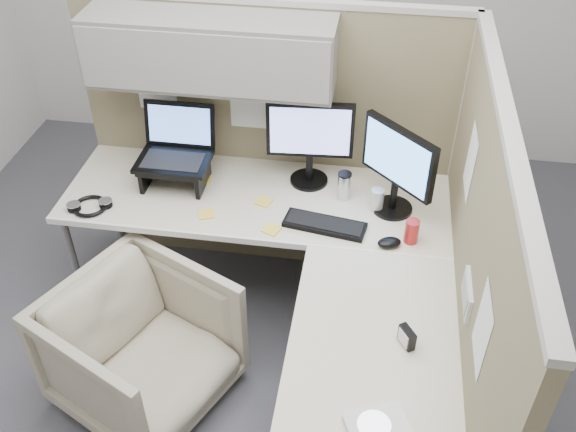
# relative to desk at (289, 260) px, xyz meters

# --- Properties ---
(ground) EXTENTS (4.50, 4.50, 0.00)m
(ground) POSITION_rel_desk_xyz_m (-0.12, -0.13, -0.69)
(ground) COLOR #45444B
(ground) RESTS_ON ground
(partition_back) EXTENTS (2.00, 0.36, 1.63)m
(partition_back) POSITION_rel_desk_xyz_m (-0.34, 0.70, 0.41)
(partition_back) COLOR #807554
(partition_back) RESTS_ON ground
(partition_right) EXTENTS (0.07, 2.03, 1.63)m
(partition_right) POSITION_rel_desk_xyz_m (0.78, -0.19, 0.13)
(partition_right) COLOR #807554
(partition_right) RESTS_ON ground
(desk) EXTENTS (2.00, 1.98, 0.73)m
(desk) POSITION_rel_desk_xyz_m (0.00, 0.00, 0.00)
(desk) COLOR beige
(desk) RESTS_ON ground
(office_chair) EXTENTS (0.92, 0.94, 0.74)m
(office_chair) POSITION_rel_desk_xyz_m (-0.65, -0.34, -0.32)
(office_chair) COLOR #BDB896
(office_chair) RESTS_ON ground
(monitor_left) EXTENTS (0.44, 0.20, 0.47)m
(monitor_left) POSITION_rel_desk_xyz_m (0.02, 0.58, 0.32)
(monitor_left) COLOR black
(monitor_left) RESTS_ON desk
(monitor_right) EXTENTS (0.34, 0.33, 0.47)m
(monitor_right) POSITION_rel_desk_xyz_m (0.46, 0.40, 0.32)
(monitor_right) COLOR black
(monitor_right) RESTS_ON desk
(laptop_station) EXTENTS (0.37, 0.32, 0.39)m
(laptop_station) POSITION_rel_desk_xyz_m (-0.67, 0.49, 0.19)
(laptop_station) COLOR black
(laptop_station) RESTS_ON desk
(keyboard) EXTENTS (0.41, 0.20, 0.02)m
(keyboard) POSITION_rel_desk_xyz_m (0.14, 0.22, 0.05)
(keyboard) COLOR black
(keyboard) RESTS_ON desk
(mouse) EXTENTS (0.13, 0.11, 0.04)m
(mouse) POSITION_rel_desk_xyz_m (0.45, 0.12, 0.06)
(mouse) COLOR black
(mouse) RESTS_ON desk
(travel_mug) EXTENTS (0.07, 0.07, 0.15)m
(travel_mug) POSITION_rel_desk_xyz_m (0.21, 0.47, 0.12)
(travel_mug) COLOR silver
(travel_mug) RESTS_ON desk
(soda_can_green) EXTENTS (0.07, 0.07, 0.12)m
(soda_can_green) POSITION_rel_desk_xyz_m (0.55, 0.17, 0.10)
(soda_can_green) COLOR #B21E1E
(soda_can_green) RESTS_ON desk
(soda_can_silver) EXTENTS (0.07, 0.07, 0.12)m
(soda_can_silver) POSITION_rel_desk_xyz_m (0.38, 0.39, 0.10)
(soda_can_silver) COLOR silver
(soda_can_silver) RESTS_ON desk
(sticky_note_d) EXTENTS (0.10, 0.10, 0.01)m
(sticky_note_d) POSITION_rel_desk_xyz_m (-0.19, 0.36, 0.05)
(sticky_note_d) COLOR yellow
(sticky_note_d) RESTS_ON desk
(sticky_note_b) EXTENTS (0.10, 0.10, 0.01)m
(sticky_note_b) POSITION_rel_desk_xyz_m (-0.11, 0.15, 0.05)
(sticky_note_b) COLOR yellow
(sticky_note_b) RESTS_ON desk
(sticky_note_c) EXTENTS (0.10, 0.10, 0.01)m
(sticky_note_c) POSITION_rel_desk_xyz_m (-0.53, 0.50, 0.05)
(sticky_note_c) COLOR yellow
(sticky_note_c) RESTS_ON desk
(sticky_note_a) EXTENTS (0.10, 0.10, 0.01)m
(sticky_note_a) POSITION_rel_desk_xyz_m (-0.45, 0.22, 0.05)
(sticky_note_a) COLOR yellow
(sticky_note_a) RESTS_ON desk
(headphones) EXTENTS (0.23, 0.23, 0.03)m
(headphones) POSITION_rel_desk_xyz_m (-1.04, 0.18, 0.06)
(headphones) COLOR black
(headphones) RESTS_ON desk
(desk_clock) EXTENTS (0.07, 0.09, 0.08)m
(desk_clock) POSITION_rel_desk_xyz_m (0.54, -0.46, 0.08)
(desk_clock) COLOR black
(desk_clock) RESTS_ON desk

